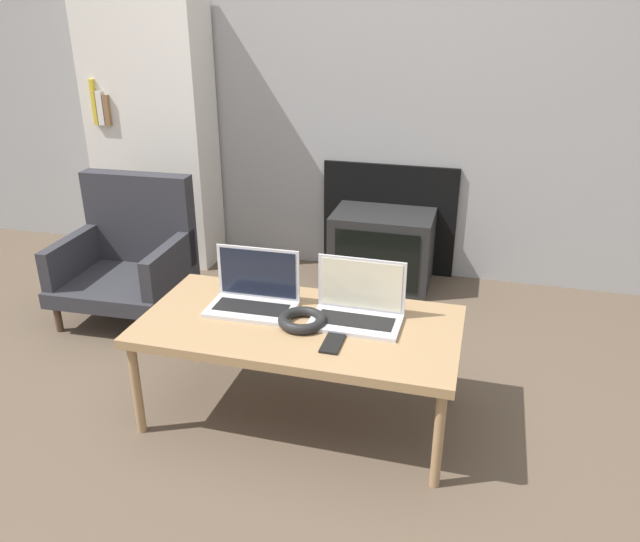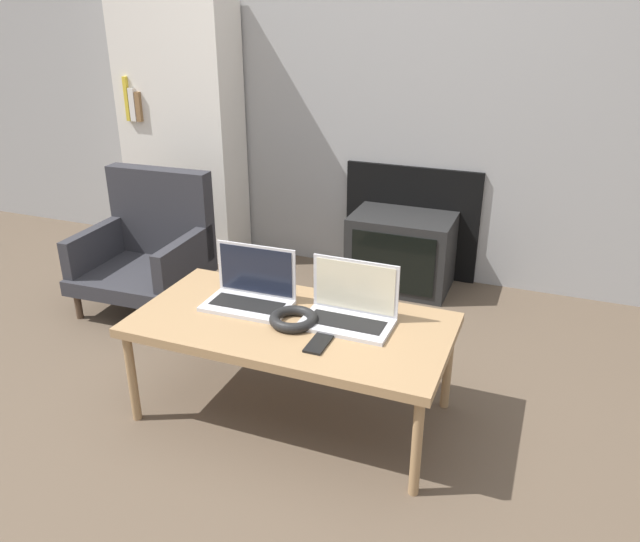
{
  "view_description": "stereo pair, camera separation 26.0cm",
  "coord_description": "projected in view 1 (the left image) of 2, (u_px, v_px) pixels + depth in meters",
  "views": [
    {
      "loc": [
        0.63,
        -1.62,
        1.54
      ],
      "look_at": [
        0.0,
        0.68,
        0.51
      ],
      "focal_mm": 35.0,
      "sensor_mm": 36.0,
      "label": 1
    },
    {
      "loc": [
        0.87,
        -1.53,
        1.54
      ],
      "look_at": [
        0.0,
        0.68,
        0.51
      ],
      "focal_mm": 35.0,
      "sensor_mm": 36.0,
      "label": 2
    }
  ],
  "objects": [
    {
      "name": "headphones",
      "position": [
        302.0,
        320.0,
        2.34
      ],
      "size": [
        0.18,
        0.18,
        0.04
      ],
      "color": "black",
      "rests_on": "table"
    },
    {
      "name": "bookshelf",
      "position": [
        153.0,
        135.0,
        3.78
      ],
      "size": [
        0.73,
        0.32,
        1.58
      ],
      "color": "silver",
      "rests_on": "ground_plane"
    },
    {
      "name": "laptop_left",
      "position": [
        254.0,
        294.0,
        2.47
      ],
      "size": [
        0.35,
        0.21,
        0.23
      ],
      "rotation": [
        0.0,
        0.0,
        0.02
      ],
      "color": "silver",
      "rests_on": "table"
    },
    {
      "name": "ground_plane",
      "position": [
        269.0,
        477.0,
        2.2
      ],
      "size": [
        14.0,
        14.0,
        0.0
      ],
      "primitive_type": "plane",
      "color": "brown"
    },
    {
      "name": "wall_back",
      "position": [
        382.0,
        51.0,
        3.43
      ],
      "size": [
        7.0,
        0.08,
        2.6
      ],
      "color": "#999999",
      "rests_on": "ground_plane"
    },
    {
      "name": "table",
      "position": [
        299.0,
        330.0,
        2.38
      ],
      "size": [
        1.21,
        0.61,
        0.42
      ],
      "color": "#9E7A51",
      "rests_on": "ground_plane"
    },
    {
      "name": "laptop_right",
      "position": [
        358.0,
        307.0,
        2.36
      ],
      "size": [
        0.34,
        0.2,
        0.23
      ],
      "rotation": [
        0.0,
        0.0,
        -0.01
      ],
      "color": "silver",
      "rests_on": "table"
    },
    {
      "name": "tv",
      "position": [
        382.0,
        249.0,
        3.63
      ],
      "size": [
        0.57,
        0.39,
        0.43
      ],
      "color": "black",
      "rests_on": "ground_plane"
    },
    {
      "name": "armchair",
      "position": [
        131.0,
        251.0,
        3.28
      ],
      "size": [
        0.62,
        0.6,
        0.72
      ],
      "rotation": [
        0.0,
        0.0,
        0.04
      ],
      "color": "#2D2D33",
      "rests_on": "ground_plane"
    },
    {
      "name": "phone",
      "position": [
        332.0,
        343.0,
        2.21
      ],
      "size": [
        0.07,
        0.14,
        0.01
      ],
      "color": "black",
      "rests_on": "table"
    }
  ]
}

